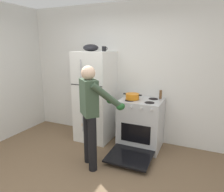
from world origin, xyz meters
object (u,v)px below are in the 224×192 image
object	(u,v)px
refrigerator	(95,96)
coffee_mug	(104,49)
person_cook	(92,108)
pepper_mill	(161,94)
red_pot	(132,96)
mixing_bowl	(91,48)
stove_range	(140,124)

from	to	relation	value
refrigerator	coffee_mug	distance (m)	0.96
person_cook	coffee_mug	size ratio (longest dim) A/B	14.28
refrigerator	pepper_mill	distance (m)	1.28
red_pot	mixing_bowl	size ratio (longest dim) A/B	1.16
pepper_mill	coffee_mug	bearing A→B (deg)	-172.08
mixing_bowl	pepper_mill	bearing A→B (deg)	8.49
coffee_mug	refrigerator	bearing A→B (deg)	-164.60
coffee_mug	pepper_mill	size ratio (longest dim) A/B	0.70
stove_range	coffee_mug	size ratio (longest dim) A/B	10.98
pepper_mill	refrigerator	bearing A→B (deg)	-170.97
person_cook	mixing_bowl	bearing A→B (deg)	119.60
red_pot	pepper_mill	world-z (taller)	pepper_mill
red_pot	person_cook	bearing A→B (deg)	-111.43
stove_range	red_pot	bearing A→B (deg)	-168.70
red_pot	coffee_mug	xyz separation A→B (m)	(-0.62, 0.10, 0.85)
mixing_bowl	refrigerator	bearing A→B (deg)	-0.22
stove_range	mixing_bowl	world-z (taller)	mixing_bowl
pepper_mill	mixing_bowl	size ratio (longest dim) A/B	0.53
coffee_mug	stove_range	bearing A→B (deg)	-5.00
red_pot	coffee_mug	world-z (taller)	coffee_mug
coffee_mug	pepper_mill	xyz separation A→B (m)	(1.08, 0.15, -0.82)
stove_range	person_cook	size ratio (longest dim) A/B	0.77
coffee_mug	pepper_mill	bearing A→B (deg)	7.92
person_cook	stove_range	bearing A→B (deg)	61.06
mixing_bowl	red_pot	bearing A→B (deg)	-3.25
stove_range	coffee_mug	distance (m)	1.58
refrigerator	stove_range	bearing A→B (deg)	-1.06
red_pot	pepper_mill	bearing A→B (deg)	28.52
refrigerator	stove_range	distance (m)	1.06
person_cook	refrigerator	bearing A→B (deg)	115.78
person_cook	mixing_bowl	xyz separation A→B (m)	(-0.53, 0.94, 0.89)
refrigerator	pepper_mill	size ratio (longest dim) A/B	11.15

